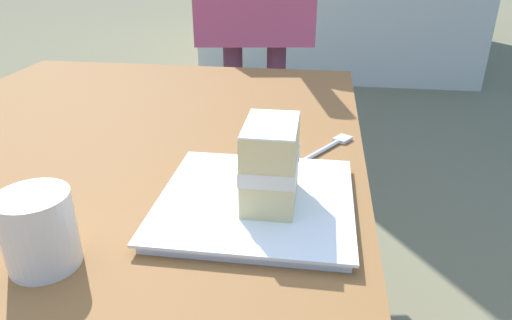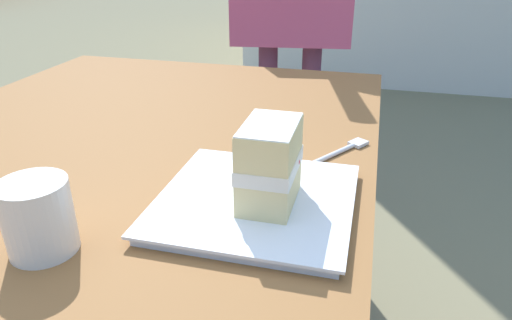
{
  "view_description": "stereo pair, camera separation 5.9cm",
  "coord_description": "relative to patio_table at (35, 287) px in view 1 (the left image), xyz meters",
  "views": [
    {
      "loc": [
        0.44,
        0.36,
        1.1
      ],
      "look_at": [
        -0.08,
        0.29,
        0.85
      ],
      "focal_mm": 32.75,
      "sensor_mm": 36.0,
      "label": 1
    },
    {
      "loc": [
        0.43,
        0.42,
        1.1
      ],
      "look_at": [
        -0.08,
        0.29,
        0.85
      ],
      "focal_mm": 32.75,
      "sensor_mm": 36.0,
      "label": 2
    }
  ],
  "objects": [
    {
      "name": "coffee_cup",
      "position": [
        0.07,
        0.08,
        0.14
      ],
      "size": [
        0.08,
        0.08,
        0.09
      ],
      "color": "silver",
      "rests_on": "patio_table"
    },
    {
      "name": "dessert_plate",
      "position": [
        -0.08,
        0.29,
        0.11
      ],
      "size": [
        0.25,
        0.25,
        0.02
      ],
      "color": "white",
      "rests_on": "patio_table"
    },
    {
      "name": "dessert_fork",
      "position": [
        -0.28,
        0.38,
        0.1
      ],
      "size": [
        0.15,
        0.11,
        0.01
      ],
      "color": "silver",
      "rests_on": "patio_table"
    },
    {
      "name": "patio_table",
      "position": [
        0.0,
        0.0,
        0.0
      ],
      "size": [
        1.62,
        0.88,
        0.78
      ],
      "color": "brown",
      "rests_on": "ground"
    },
    {
      "name": "cake_slice",
      "position": [
        -0.08,
        0.31,
        0.17
      ],
      "size": [
        0.1,
        0.07,
        0.11
      ],
      "color": "#EAD18C",
      "rests_on": "dessert_plate"
    }
  ]
}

